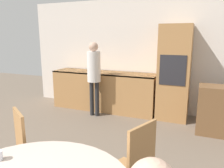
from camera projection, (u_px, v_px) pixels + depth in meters
name	position (u px, v px, depth m)	size (l,w,h in m)	color
wall_back	(149.00, 56.00, 5.04)	(6.20, 0.05, 2.60)	silver
kitchen_counter	(104.00, 90.00, 5.27)	(2.51, 0.60, 0.92)	#AD7A47
oven_unit	(174.00, 73.00, 4.57)	(0.64, 0.59, 1.99)	#AD7A47
chair_far_left	(13.00, 154.00, 2.25)	(0.55, 0.55, 1.00)	#AD7A47
chair_far_right	(134.00, 167.00, 2.02)	(0.52, 0.52, 1.00)	#AD7A47
person_standing	(94.00, 70.00, 4.72)	(0.29, 0.29, 1.63)	#262628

